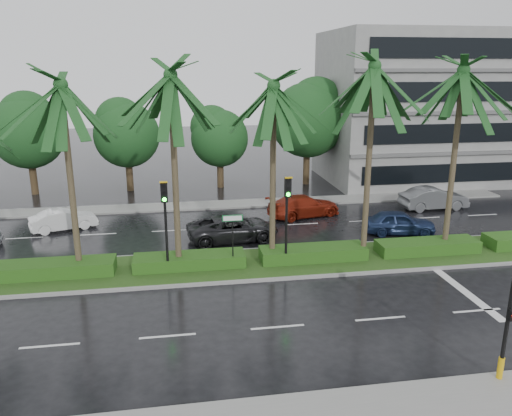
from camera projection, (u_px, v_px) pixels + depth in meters
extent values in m
plane|color=black|center=(256.00, 274.00, 23.11)|extent=(120.00, 120.00, 0.00)
cube|color=gray|center=(228.00, 204.00, 34.49)|extent=(40.00, 2.00, 0.12)
cube|color=gray|center=(253.00, 264.00, 24.04)|extent=(36.00, 4.00, 0.14)
cube|color=#1F4617|center=(252.00, 263.00, 24.02)|extent=(35.60, 3.70, 0.02)
cube|color=#1E4413|center=(56.00, 268.00, 22.55)|extent=(5.20, 1.40, 0.60)
cube|color=#1E4413|center=(190.00, 260.00, 23.48)|extent=(5.20, 1.40, 0.60)
cube|color=#1E4413|center=(313.00, 253.00, 24.40)|extent=(5.20, 1.40, 0.60)
cube|color=#1E4413|center=(427.00, 246.00, 25.33)|extent=(5.20, 1.40, 0.60)
cube|color=silver|center=(24.00, 238.00, 27.90)|extent=(2.00, 0.12, 0.01)
cube|color=silver|center=(50.00, 346.00, 17.13)|extent=(2.00, 0.12, 0.01)
cube|color=silver|center=(98.00, 234.00, 28.52)|extent=(2.00, 0.12, 0.01)
cube|color=silver|center=(168.00, 336.00, 17.75)|extent=(2.00, 0.12, 0.01)
cube|color=silver|center=(169.00, 231.00, 29.14)|extent=(2.00, 0.12, 0.01)
cube|color=silver|center=(278.00, 327.00, 18.37)|extent=(2.00, 0.12, 0.01)
cube|color=silver|center=(237.00, 227.00, 29.76)|extent=(2.00, 0.12, 0.01)
cube|color=silver|center=(380.00, 318.00, 18.98)|extent=(2.00, 0.12, 0.01)
cube|color=silver|center=(302.00, 224.00, 30.38)|extent=(2.00, 0.12, 0.01)
cube|color=silver|center=(477.00, 311.00, 19.60)|extent=(2.00, 0.12, 0.01)
cube|color=silver|center=(365.00, 221.00, 31.00)|extent=(2.00, 0.12, 0.01)
cube|color=silver|center=(425.00, 218.00, 31.61)|extent=(2.00, 0.12, 0.01)
cube|color=silver|center=(482.00, 215.00, 32.23)|extent=(2.00, 0.12, 0.01)
cube|color=silver|center=(460.00, 288.00, 21.58)|extent=(0.40, 6.00, 0.01)
cylinder|color=#3F3624|center=(71.00, 183.00, 21.73)|extent=(0.28, 0.28, 8.39)
cylinder|color=#3F3624|center=(80.00, 268.00, 22.82)|extent=(0.40, 0.40, 0.44)
cylinder|color=#3F3624|center=(175.00, 176.00, 22.19)|extent=(0.28, 0.28, 8.77)
cylinder|color=#3F3624|center=(179.00, 263.00, 23.33)|extent=(0.40, 0.40, 0.44)
cylinder|color=#3F3624|center=(273.00, 177.00, 23.23)|extent=(0.28, 0.28, 8.28)
cylinder|color=#3F3624|center=(272.00, 256.00, 24.31)|extent=(0.40, 0.40, 0.44)
cylinder|color=#3F3624|center=(368.00, 167.00, 23.43)|extent=(0.28, 0.28, 9.13)
cylinder|color=#3F3624|center=(363.00, 253.00, 24.62)|extent=(0.40, 0.40, 0.44)
cylinder|color=#3F3624|center=(453.00, 164.00, 24.44)|extent=(0.28, 0.28, 8.95)
cylinder|color=#3F3624|center=(444.00, 246.00, 25.60)|extent=(0.40, 0.40, 0.44)
cylinder|color=black|center=(507.00, 328.00, 14.72)|extent=(0.12, 0.12, 3.40)
cylinder|color=gold|center=(500.00, 368.00, 15.08)|extent=(0.18, 0.18, 0.70)
cylinder|color=black|center=(167.00, 238.00, 22.37)|extent=(0.12, 0.12, 3.40)
cube|color=black|center=(164.00, 192.00, 21.61)|extent=(0.30, 0.18, 0.90)
cube|color=gold|center=(163.00, 182.00, 21.37)|extent=(0.34, 0.12, 0.06)
cylinder|color=black|center=(164.00, 186.00, 21.43)|extent=(0.18, 0.04, 0.18)
cylinder|color=black|center=(164.00, 193.00, 21.52)|extent=(0.18, 0.04, 0.18)
cylinder|color=#0CE519|center=(164.00, 199.00, 21.60)|extent=(0.18, 0.04, 0.18)
cylinder|color=black|center=(286.00, 231.00, 23.22)|extent=(0.12, 0.12, 3.40)
cube|color=black|center=(288.00, 187.00, 22.46)|extent=(0.30, 0.18, 0.90)
cube|color=gold|center=(289.00, 178.00, 22.22)|extent=(0.34, 0.12, 0.06)
cylinder|color=black|center=(288.00, 181.00, 22.28)|extent=(0.18, 0.04, 0.18)
cylinder|color=black|center=(288.00, 188.00, 22.37)|extent=(0.18, 0.04, 0.18)
cylinder|color=#0CE519|center=(288.00, 194.00, 22.45)|extent=(0.18, 0.04, 0.18)
cylinder|color=black|center=(233.00, 242.00, 23.04)|extent=(0.06, 0.06, 2.60)
cube|color=#0C5926|center=(233.00, 218.00, 22.69)|extent=(0.95, 0.04, 0.30)
cube|color=white|center=(233.00, 218.00, 22.67)|extent=(0.85, 0.01, 0.22)
cylinder|color=#3D2A1B|center=(33.00, 177.00, 37.21)|extent=(0.52, 0.52, 2.56)
sphere|color=#173E1B|center=(28.00, 133.00, 36.30)|extent=(5.27, 5.27, 5.27)
sphere|color=#173E1B|center=(27.00, 118.00, 36.31)|extent=(3.95, 3.95, 3.95)
cylinder|color=#3D2A1B|center=(130.00, 175.00, 38.32)|extent=(0.52, 0.52, 2.39)
sphere|color=#173E1B|center=(127.00, 135.00, 37.47)|extent=(4.91, 4.91, 4.91)
sphere|color=#173E1B|center=(126.00, 122.00, 37.49)|extent=(3.68, 3.68, 3.68)
cylinder|color=#3D2A1B|center=(220.00, 174.00, 39.43)|extent=(0.52, 0.52, 2.16)
sphere|color=#173E1B|center=(220.00, 138.00, 38.66)|extent=(4.45, 4.45, 4.45)
sphere|color=#173E1B|center=(219.00, 127.00, 38.71)|extent=(3.33, 3.33, 3.33)
cylinder|color=#3D2A1B|center=(306.00, 167.00, 40.42)|extent=(0.52, 0.52, 2.87)
sphere|color=#173E1B|center=(308.00, 120.00, 39.40)|extent=(5.90, 5.90, 5.90)
sphere|color=#173E1B|center=(307.00, 105.00, 39.37)|extent=(4.43, 4.43, 4.43)
cylinder|color=#3D2A1B|center=(388.00, 167.00, 41.57)|extent=(0.52, 0.52, 2.36)
sphere|color=#173E1B|center=(390.00, 130.00, 40.73)|extent=(4.86, 4.86, 4.86)
sphere|color=#173E1B|center=(390.00, 118.00, 40.76)|extent=(3.65, 3.65, 3.65)
cube|color=slate|center=(424.00, 107.00, 41.19)|extent=(16.00, 10.00, 12.00)
imported|color=white|center=(63.00, 220.00, 29.17)|extent=(2.52, 3.96, 1.23)
imported|color=black|center=(233.00, 228.00, 27.36)|extent=(2.93, 5.25, 1.39)
imported|color=maroon|center=(304.00, 206.00, 31.78)|extent=(3.10, 5.09, 1.38)
imported|color=navy|center=(399.00, 222.00, 28.45)|extent=(2.37, 4.25, 1.37)
imported|color=#585A5D|center=(434.00, 198.00, 33.39)|extent=(1.74, 4.57, 1.49)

